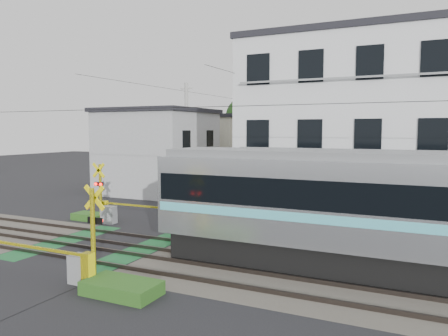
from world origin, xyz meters
The scene contains 11 objects.
ground centered at (0.00, 0.00, 0.00)m, with size 120.00×120.00×0.00m, color black.
track_bed centered at (0.00, 0.00, 0.04)m, with size 120.00×120.00×0.14m.
crossing_signal_near centered at (2.59, -3.65, 0.71)m, with size 4.74×0.65×3.09m.
crossing_signal_far centered at (-2.59, 3.65, 0.71)m, with size 4.74×0.65×3.09m.
apartment_block centered at (8.50, 9.49, 4.66)m, with size 10.20×8.36×9.30m.
houses_row centered at (0.25, 25.92, 3.24)m, with size 22.07×31.35×6.80m.
tree_hill centered at (-1.06, 48.20, 5.86)m, with size 40.00×13.29×11.89m.
catenary centered at (6.00, 0.03, 3.70)m, with size 60.00×5.04×7.00m.
utility_poles centered at (-1.05, 23.01, 4.08)m, with size 7.90×42.00×8.00m.
pedestrian centered at (-0.47, 32.79, 0.83)m, with size 0.61×0.40×1.66m, color #27242E.
weed_patches centered at (1.76, -0.09, 0.18)m, with size 10.25×8.80×0.40m.
Camera 1 is at (12.08, -13.56, 4.73)m, focal length 35.00 mm.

